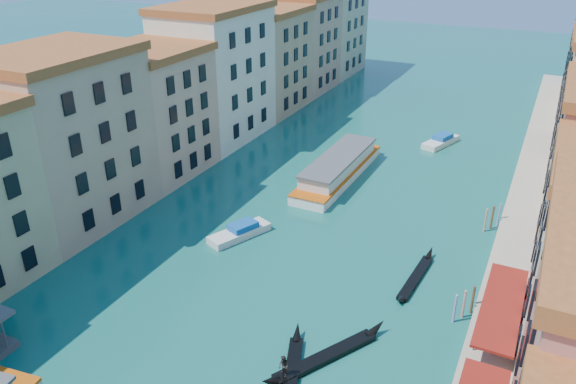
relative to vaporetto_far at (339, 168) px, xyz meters
The scene contains 8 objects.
left_bank_palazzos 25.34m from the vaporetto_far, behind, with size 12.80×128.40×21.00m.
quay 24.10m from the vaporetto_far, ahead, with size 4.00×140.00×1.00m, color #AFA78D.
vaporetto_far is the anchor object (origin of this frame).
gondola_fore 38.97m from the vaporetto_far, 74.15° to the right, with size 4.71×11.26×2.32m.
gondola_right 36.44m from the vaporetto_far, 70.68° to the right, with size 7.30×11.58×2.56m.
gondola_far 25.28m from the vaporetto_far, 50.92° to the right, with size 1.61×10.99×1.55m.
motorboat_mid 20.43m from the vaporetto_far, 101.48° to the right, with size 5.06×7.71×1.53m.
motorboat_far 21.66m from the vaporetto_far, 62.19° to the left, with size 4.74×8.03×1.59m.
Camera 1 is at (22.69, -3.29, 32.07)m, focal length 35.00 mm.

